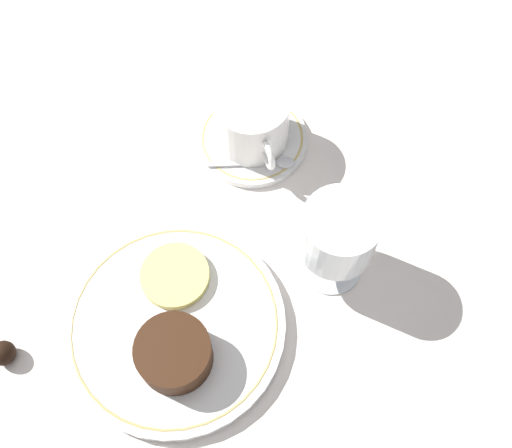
{
  "coord_description": "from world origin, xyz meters",
  "views": [
    {
      "loc": [
        0.2,
        -0.0,
        0.6
      ],
      "look_at": [
        -0.06,
        0.09,
        0.04
      ],
      "focal_mm": 42.0,
      "sensor_mm": 36.0,
      "label": 1
    }
  ],
  "objects_px": {
    "dinner_plate": "(178,328)",
    "dessert_cake": "(176,353)",
    "coffee_cup": "(253,119)",
    "wine_glass": "(340,236)"
  },
  "relations": [
    {
      "from": "coffee_cup",
      "to": "wine_glass",
      "type": "distance_m",
      "value": 0.18
    },
    {
      "from": "dinner_plate",
      "to": "wine_glass",
      "type": "distance_m",
      "value": 0.19
    },
    {
      "from": "coffee_cup",
      "to": "wine_glass",
      "type": "height_order",
      "value": "wine_glass"
    },
    {
      "from": "dessert_cake",
      "to": "coffee_cup",
      "type": "bearing_deg",
      "value": 144.43
    },
    {
      "from": "dinner_plate",
      "to": "dessert_cake",
      "type": "xyz_separation_m",
      "value": [
        0.03,
        -0.01,
        0.02
      ]
    },
    {
      "from": "dinner_plate",
      "to": "coffee_cup",
      "type": "bearing_deg",
      "value": 141.89
    },
    {
      "from": "dessert_cake",
      "to": "dinner_plate",
      "type": "bearing_deg",
      "value": 164.59
    },
    {
      "from": "wine_glass",
      "to": "dinner_plate",
      "type": "bearing_deg",
      "value": -85.51
    },
    {
      "from": "dinner_plate",
      "to": "dessert_cake",
      "type": "height_order",
      "value": "dessert_cake"
    },
    {
      "from": "dinner_plate",
      "to": "dessert_cake",
      "type": "distance_m",
      "value": 0.04
    }
  ]
}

